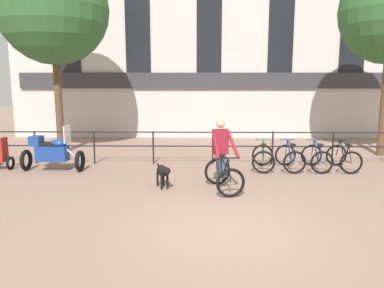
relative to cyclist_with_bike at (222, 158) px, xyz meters
name	(u,v)px	position (x,y,z in m)	size (l,w,h in m)	color
ground_plane	(223,229)	(-0.13, -2.49, -0.76)	(60.00, 60.00, 0.00)	#8E7060
canal_railing	(213,142)	(-0.13, 2.71, -0.05)	(15.05, 0.05, 1.05)	black
building_facade	(209,32)	(-0.13, 8.50, 3.98)	(18.00, 0.72, 9.53)	beige
cyclist_with_bike	(222,158)	(0.00, 0.00, 0.00)	(0.92, 1.29, 1.70)	black
dog	(163,172)	(-1.45, 0.05, -0.35)	(0.45, 0.87, 0.59)	black
parked_motorcycle	(52,152)	(-4.85, 1.74, -0.20)	(1.77, 0.71, 1.35)	black
parked_bicycle_near_lamp	(263,158)	(1.34, 2.06, -0.41)	(0.81, 1.19, 0.86)	black
parked_bicycle_mid_left	(290,158)	(2.14, 2.06, -0.41)	(0.68, 1.12, 0.86)	black
parked_bicycle_mid_right	(317,158)	(2.93, 2.06, -0.41)	(0.68, 1.12, 0.86)	black
parked_bicycle_far_end	(344,158)	(3.72, 2.06, -0.41)	(0.70, 1.14, 0.86)	black
tree_canalside_left	(53,9)	(-5.57, 4.41, 4.25)	(3.78, 3.78, 6.92)	brown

